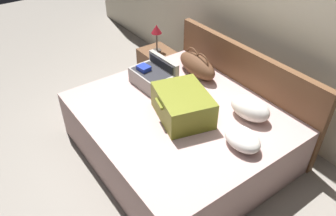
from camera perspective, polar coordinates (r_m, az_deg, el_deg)
The scene contains 11 objects.
ground_plane at distance 3.48m, azimuth -3.65°, elevation -10.08°, with size 12.00×12.00×0.00m, color gray.
back_wall at distance 3.73m, azimuth 18.16°, elevation 15.71°, with size 8.00×0.10×2.60m, color beige.
bed at distance 3.45m, azimuth 1.76°, elevation -4.17°, with size 2.04×1.74×0.54m, color #BC9993.
headboard at distance 3.85m, azimuth 12.72°, elevation 3.54°, with size 2.08×0.08×0.97m, color brown.
hard_case_large at distance 3.14m, azimuth 2.58°, elevation 0.55°, with size 0.69×0.60×0.27m.
hard_case_medium at distance 3.63m, azimuth -2.57°, elevation 5.51°, with size 0.49×0.37×0.29m.
duffel_bag at distance 3.83m, azimuth 5.07°, elevation 7.42°, with size 0.61×0.27×0.30m.
pillow_near_headboard at distance 3.24m, azimuth 14.10°, elevation -0.05°, with size 0.41×0.26×0.22m, color white.
pillow_center_head at distance 2.92m, azimuth 12.80°, elevation -5.25°, with size 0.37×0.25×0.16m, color white.
nightstand at distance 4.63m, azimuth -1.87°, elevation 7.19°, with size 0.44×0.40×0.49m, color brown.
table_lamp at distance 4.39m, azimuth -2.01°, elevation 13.21°, with size 0.14×0.14×0.37m.
Camera 1 is at (2.05, -1.21, 2.54)m, focal length 35.07 mm.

